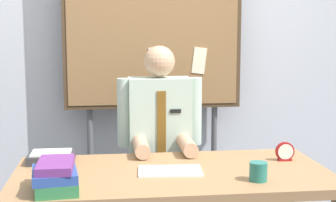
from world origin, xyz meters
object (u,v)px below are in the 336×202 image
book_stack (56,176)px  coffee_mug (258,172)px  bulletin_board (153,25)px  desk_clock (285,152)px  paper_tray (51,157)px  open_notebook (170,171)px  desk (172,186)px  person (160,158)px

book_stack → coffee_mug: bearing=1.8°
bulletin_board → book_stack: size_ratio=7.45×
desk_clock → coffee_mug: bearing=-126.9°
bulletin_board → paper_tray: 1.26m
book_stack → open_notebook: 0.62m
bulletin_board → desk: bearing=-90.0°
open_notebook → person: bearing=88.6°
coffee_mug → paper_tray: 1.17m
open_notebook → desk_clock: (0.68, 0.15, 0.04)m
person → bulletin_board: bulletin_board is taller
person → coffee_mug: person is taller
bulletin_board → open_notebook: bearing=-90.8°
book_stack → open_notebook: size_ratio=0.87×
desk_clock → paper_tray: (-1.33, 0.14, -0.02)m
person → coffee_mug: 0.95m
desk → open_notebook: bearing=-127.6°
person → desk_clock: 0.84m
desk → desk_clock: desk_clock is taller
paper_tray → desk_clock: bearing=-6.1°
person → coffee_mug: bearing=-64.9°
open_notebook → paper_tray: paper_tray is taller
coffee_mug → paper_tray: size_ratio=0.37×
desk → bulletin_board: size_ratio=0.77×
book_stack → open_notebook: (0.57, 0.24, -0.06)m
desk → book_stack: bearing=-156.1°
coffee_mug → paper_tray: (-1.06, 0.50, -0.02)m
book_stack → paper_tray: 0.54m
desk → coffee_mug: 0.48m
bulletin_board → desk_clock: bearing=-53.8°
open_notebook → bulletin_board: bearing=89.2°
person → book_stack: 1.07m
desk_clock → coffee_mug: desk_clock is taller
desk → paper_tray: (-0.66, 0.27, 0.11)m
desk → desk_clock: 0.70m
person → desk_clock: bearing=-36.4°
desk_clock → desk: bearing=-168.9°
book_stack → desk_clock: bearing=17.3°
open_notebook → desk_clock: bearing=12.5°
book_stack → bulletin_board: bearing=65.9°
person → paper_tray: 0.76m
desk → bulletin_board: bulletin_board is taller
book_stack → paper_tray: bearing=98.0°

